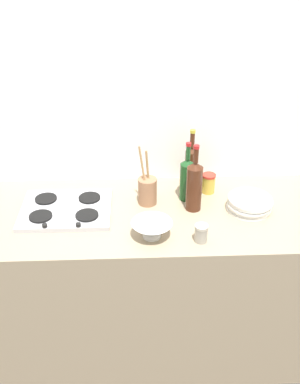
{
  "coord_description": "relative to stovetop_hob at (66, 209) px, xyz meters",
  "views": [
    {
      "loc": [
        -0.08,
        -1.83,
        2.12
      ],
      "look_at": [
        0.0,
        0.0,
        1.02
      ],
      "focal_mm": 41.31,
      "sensor_mm": 36.0,
      "label": 1
    }
  ],
  "objects": [
    {
      "name": "wine_bottle_mid_left",
      "position": [
        0.64,
        0.0,
        0.12
      ],
      "size": [
        0.08,
        0.08,
        0.35
      ],
      "color": "#472314",
      "rests_on": "counter_block"
    },
    {
      "name": "counter_block",
      "position": [
        0.42,
        -0.03,
        -0.46
      ],
      "size": [
        1.8,
        0.7,
        0.9
      ],
      "primitive_type": "cube",
      "color": "tan",
      "rests_on": "ground"
    },
    {
      "name": "utensil_crock",
      "position": [
        0.41,
        0.07,
        0.06
      ],
      "size": [
        0.1,
        0.1,
        0.31
      ],
      "color": "#996B4C",
      "rests_on": "counter_block"
    },
    {
      "name": "condiment_jar_rear",
      "position": [
        0.74,
        0.16,
        0.04
      ],
      "size": [
        0.07,
        0.07,
        0.11
      ],
      "color": "gold",
      "rests_on": "counter_block"
    },
    {
      "name": "plate_stack",
      "position": [
        0.92,
        -0.02,
        0.02
      ],
      "size": [
        0.22,
        0.22,
        0.07
      ],
      "color": "white",
      "rests_on": "counter_block"
    },
    {
      "name": "stovetop_hob",
      "position": [
        0.0,
        0.0,
        0.0
      ],
      "size": [
        0.44,
        0.35,
        0.04
      ],
      "color": "#B2B2B7",
      "rests_on": "counter_block"
    },
    {
      "name": "condiment_jar_front",
      "position": [
        0.64,
        -0.27,
        0.03
      ],
      "size": [
        0.06,
        0.06,
        0.09
      ],
      "color": "#9E998C",
      "rests_on": "counter_block"
    },
    {
      "name": "mixing_bowl",
      "position": [
        0.42,
        -0.22,
        0.03
      ],
      "size": [
        0.19,
        0.19,
        0.08
      ],
      "color": "white",
      "rests_on": "counter_block"
    },
    {
      "name": "wine_bottle_leftmost",
      "position": [
        0.64,
        0.2,
        0.12
      ],
      "size": [
        0.07,
        0.07,
        0.34
      ],
      "color": "#472314",
      "rests_on": "counter_block"
    },
    {
      "name": "wine_bottle_mid_right",
      "position": [
        0.61,
        0.1,
        0.11
      ],
      "size": [
        0.07,
        0.07,
        0.32
      ],
      "color": "#19471E",
      "rests_on": "counter_block"
    },
    {
      "name": "ground_plane",
      "position": [
        0.42,
        -0.03,
        -0.91
      ],
      "size": [
        6.0,
        6.0,
        0.0
      ],
      "primitive_type": "plane",
      "color": "#47423D",
      "rests_on": "ground"
    },
    {
      "name": "backsplash_panel",
      "position": [
        0.42,
        0.35,
        0.33
      ],
      "size": [
        1.9,
        0.06,
        2.48
      ],
      "primitive_type": "cube",
      "color": "white",
      "rests_on": "ground"
    }
  ]
}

